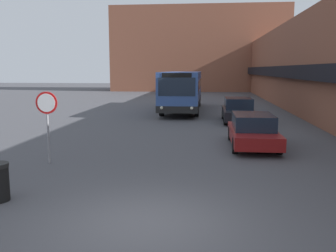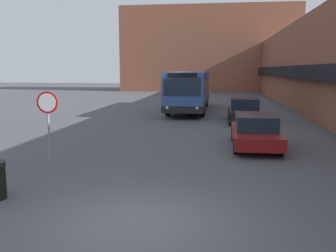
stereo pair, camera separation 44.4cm
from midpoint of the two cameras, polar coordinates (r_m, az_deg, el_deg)
ground_plane at (r=8.19m, az=-5.07°, el=-14.54°), size 160.00×160.00×0.00m
building_row_right at (r=32.52m, az=21.30°, el=8.54°), size 5.50×60.00×7.02m
building_backdrop_far at (r=58.47m, az=4.55°, el=11.49°), size 26.00×8.00×12.37m
city_bus at (r=29.37m, az=1.79°, el=5.58°), size 2.71×11.63×3.04m
parked_car_front at (r=16.02m, az=12.04°, el=-0.64°), size 1.87×4.48×1.37m
parked_car_middle at (r=23.44m, az=10.11°, el=2.40°), size 1.88×4.34×1.49m
stop_sign at (r=13.42m, az=-18.87°, el=2.11°), size 0.76×0.08×2.48m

